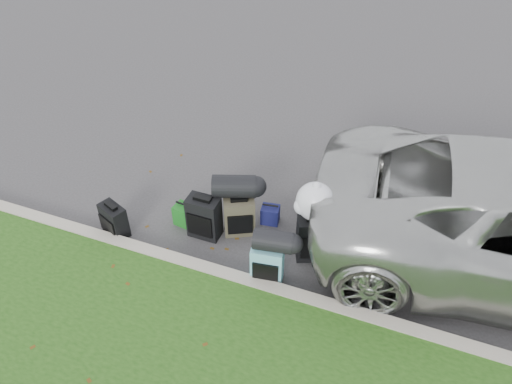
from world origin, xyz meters
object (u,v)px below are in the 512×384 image
(suitcase_olive, at_px, (239,216))
(suitcase_teal, at_px, (267,264))
(suitcase_small_black, at_px, (114,220))
(suitcase_large_black_right, at_px, (314,238))
(tote_green, at_px, (185,215))
(tote_navy, at_px, (270,215))
(suitcase_large_black_left, at_px, (204,217))

(suitcase_olive, relative_size, suitcase_teal, 1.02)
(suitcase_small_black, xyz_separation_m, suitcase_olive, (1.64, 0.67, 0.05))
(suitcase_small_black, relative_size, suitcase_teal, 0.86)
(suitcase_olive, distance_m, suitcase_large_black_right, 1.11)
(suitcase_olive, height_order, tote_green, suitcase_olive)
(suitcase_large_black_right, height_order, tote_navy, suitcase_large_black_right)
(suitcase_teal, distance_m, tote_navy, 1.10)
(suitcase_small_black, bearing_deg, suitcase_large_black_left, 42.05)
(tote_navy, bearing_deg, suitcase_large_black_left, -152.40)
(suitcase_olive, bearing_deg, tote_green, 162.41)
(suitcase_teal, bearing_deg, suitcase_olive, 125.49)
(suitcase_small_black, xyz_separation_m, suitcase_large_black_left, (1.20, 0.44, 0.08))
(suitcase_olive, height_order, suitcase_large_black_right, suitcase_large_black_right)
(suitcase_small_black, xyz_separation_m, tote_green, (0.83, 0.54, -0.09))
(suitcase_large_black_left, height_order, suitcase_large_black_right, suitcase_large_black_right)
(suitcase_large_black_left, relative_size, tote_green, 2.00)
(suitcase_olive, height_order, suitcase_teal, suitcase_olive)
(suitcase_large_black_right, distance_m, tote_navy, 0.90)
(tote_navy, bearing_deg, suitcase_large_black_right, -38.05)
(suitcase_olive, bearing_deg, suitcase_teal, -72.82)
(suitcase_small_black, distance_m, tote_navy, 2.23)
(suitcase_teal, height_order, tote_green, suitcase_teal)
(tote_navy, bearing_deg, suitcase_small_black, -161.51)
(suitcase_teal, distance_m, tote_green, 1.59)
(suitcase_large_black_left, height_order, tote_green, suitcase_large_black_left)
(suitcase_large_black_right, xyz_separation_m, tote_navy, (-0.77, 0.43, -0.20))
(tote_navy, bearing_deg, tote_green, -166.19)
(suitcase_olive, bearing_deg, suitcase_large_black_left, -179.25)
(tote_navy, bearing_deg, suitcase_teal, -81.02)
(suitcase_small_black, relative_size, tote_navy, 1.80)
(tote_green, relative_size, tote_navy, 1.17)
(suitcase_olive, xyz_separation_m, tote_green, (-0.81, -0.13, -0.13))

